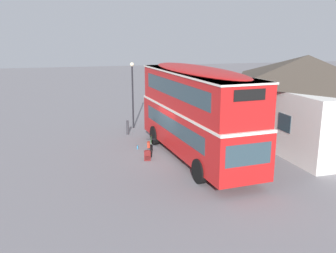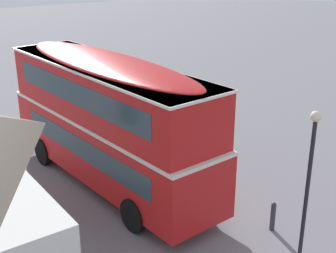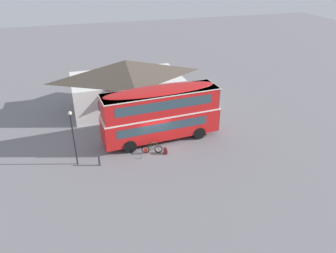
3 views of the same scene
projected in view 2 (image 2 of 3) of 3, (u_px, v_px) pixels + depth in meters
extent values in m
plane|color=slate|center=(146.00, 183.00, 17.51)|extent=(120.00, 120.00, 0.00)
cylinder|color=black|center=(43.00, 151.00, 18.93)|extent=(1.12, 0.36, 1.10)
cylinder|color=black|center=(94.00, 137.00, 20.35)|extent=(1.12, 0.36, 1.10)
cylinder|color=black|center=(134.00, 215.00, 14.38)|extent=(1.12, 0.36, 1.10)
cylinder|color=black|center=(191.00, 191.00, 15.80)|extent=(1.12, 0.36, 1.10)
cube|color=red|center=(109.00, 146.00, 17.02)|extent=(10.34, 3.26, 2.10)
cube|color=white|center=(108.00, 118.00, 16.64)|extent=(10.36, 3.28, 0.12)
cube|color=red|center=(107.00, 92.00, 16.29)|extent=(10.03, 3.19, 1.90)
ellipsoid|color=red|center=(105.00, 63.00, 15.92)|extent=(9.82, 3.12, 0.36)
cube|color=#2D424C|center=(47.00, 106.00, 20.59)|extent=(0.21, 2.05, 0.90)
cube|color=black|center=(43.00, 54.00, 19.67)|extent=(0.16, 1.38, 0.44)
cube|color=#2D424C|center=(140.00, 132.00, 17.51)|extent=(7.92, 0.64, 0.76)
cube|color=#2D424C|center=(135.00, 82.00, 16.96)|extent=(8.32, 0.67, 0.80)
cube|color=#2D424C|center=(82.00, 148.00, 16.03)|extent=(7.92, 0.64, 0.76)
cube|color=#2D424C|center=(76.00, 94.00, 15.52)|extent=(8.32, 0.67, 0.80)
cube|color=white|center=(105.00, 66.00, 15.97)|extent=(10.14, 3.28, 0.08)
torus|color=black|center=(171.00, 168.00, 17.96)|extent=(0.68, 0.25, 0.68)
torus|color=black|center=(181.00, 180.00, 17.03)|extent=(0.68, 0.25, 0.68)
cylinder|color=#B2B2B7|center=(171.00, 168.00, 17.96)|extent=(0.07, 0.11, 0.05)
cylinder|color=#B2B2B7|center=(181.00, 180.00, 17.03)|extent=(0.07, 0.11, 0.05)
cylinder|color=#2D6B38|center=(173.00, 165.00, 17.62)|extent=(0.47, 0.16, 0.65)
cylinder|color=#2D6B38|center=(174.00, 158.00, 17.44)|extent=(0.58, 0.18, 0.09)
cylinder|color=#2D6B38|center=(176.00, 168.00, 17.36)|extent=(0.18, 0.08, 0.69)
cylinder|color=#2D6B38|center=(178.00, 177.00, 17.29)|extent=(0.54, 0.17, 0.09)
cylinder|color=#2D6B38|center=(179.00, 170.00, 17.10)|extent=(0.42, 0.13, 0.63)
cylinder|color=#2D6B38|center=(171.00, 162.00, 17.84)|extent=(0.10, 0.05, 0.57)
cylinder|color=black|center=(171.00, 154.00, 17.69)|extent=(0.14, 0.45, 0.03)
ellipsoid|color=black|center=(177.00, 160.00, 17.15)|extent=(0.28, 0.16, 0.06)
cube|color=red|center=(185.00, 179.00, 17.10)|extent=(0.31, 0.21, 0.32)
cylinder|color=silver|center=(173.00, 165.00, 17.62)|extent=(0.07, 0.07, 0.18)
cube|color=maroon|center=(170.00, 163.00, 18.55)|extent=(0.30, 0.37, 0.51)
ellipsoid|color=maroon|center=(170.00, 158.00, 18.46)|extent=(0.29, 0.36, 0.10)
cube|color=#471111|center=(168.00, 164.00, 18.69)|extent=(0.08, 0.24, 0.18)
cylinder|color=black|center=(169.00, 165.00, 18.40)|extent=(0.04, 0.04, 0.40)
cylinder|color=black|center=(173.00, 164.00, 18.47)|extent=(0.04, 0.04, 0.40)
cylinder|color=#338CBF|center=(204.00, 186.00, 17.11)|extent=(0.07, 0.07, 0.22)
cylinder|color=black|center=(205.00, 183.00, 17.07)|extent=(0.04, 0.04, 0.03)
cube|color=#3D2319|center=(2.00, 211.00, 13.63)|extent=(1.10, 0.05, 2.10)
cube|color=#2D424C|center=(34.00, 229.00, 11.23)|extent=(1.10, 0.05, 0.90)
cylinder|color=black|center=(306.00, 197.00, 12.24)|extent=(0.11, 0.11, 4.27)
sphere|color=#F2E5BF|center=(316.00, 116.00, 11.44)|extent=(0.28, 0.28, 0.28)
cylinder|color=#333338|center=(273.00, 218.00, 14.47)|extent=(0.16, 0.16, 0.85)
sphere|color=#333338|center=(274.00, 205.00, 14.30)|extent=(0.16, 0.16, 0.16)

